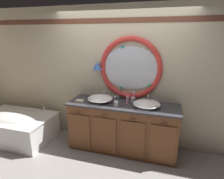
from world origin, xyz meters
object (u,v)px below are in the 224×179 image
object	(u,v)px
sink_basin_right	(147,104)
soap_dispenser	(128,100)
toothbrush_holder_left	(116,103)
folded_hand_towel	(79,101)
sink_basin_left	(100,98)
bathtub	(16,125)
toothbrush_holder_right	(133,99)

from	to	relation	value
sink_basin_right	soap_dispenser	xyz separation A→B (m)	(-0.34, 0.06, 0.01)
soap_dispenser	toothbrush_holder_left	bearing A→B (deg)	-131.28
sink_basin_right	folded_hand_towel	xyz separation A→B (m)	(-1.20, -0.10, -0.04)
sink_basin_right	folded_hand_towel	distance (m)	1.20
sink_basin_left	soap_dispenser	world-z (taller)	soap_dispenser
sink_basin_left	folded_hand_towel	world-z (taller)	sink_basin_left
folded_hand_towel	sink_basin_left	bearing A→B (deg)	15.30
sink_basin_right	soap_dispenser	distance (m)	0.35
sink_basin_left	sink_basin_right	world-z (taller)	sink_basin_left
bathtub	soap_dispenser	world-z (taller)	soap_dispenser
toothbrush_holder_right	soap_dispenser	xyz separation A→B (m)	(-0.08, -0.11, 0.01)
toothbrush_holder_left	soap_dispenser	distance (m)	0.24
sink_basin_right	folded_hand_towel	world-z (taller)	sink_basin_right
sink_basin_left	sink_basin_right	size ratio (longest dim) A/B	0.99
sink_basin_left	toothbrush_holder_right	world-z (taller)	toothbrush_holder_right
sink_basin_right	toothbrush_holder_right	bearing A→B (deg)	146.84
toothbrush_holder_left	toothbrush_holder_right	bearing A→B (deg)	50.91
sink_basin_right	sink_basin_left	bearing A→B (deg)	180.00
bathtub	sink_basin_right	size ratio (longest dim) A/B	3.27
sink_basin_left	folded_hand_towel	xyz separation A→B (m)	(-0.37, -0.10, -0.05)
sink_basin_left	soap_dispenser	bearing A→B (deg)	7.12
sink_basin_right	toothbrush_holder_left	xyz separation A→B (m)	(-0.50, -0.12, -0.00)
folded_hand_towel	soap_dispenser	bearing A→B (deg)	10.67
sink_basin_left	toothbrush_holder_left	size ratio (longest dim) A/B	2.17
soap_dispenser	folded_hand_towel	xyz separation A→B (m)	(-0.86, -0.16, -0.05)
sink_basin_left	sink_basin_right	distance (m)	0.83
toothbrush_holder_left	toothbrush_holder_right	xyz separation A→B (m)	(0.24, 0.29, 0.00)
sink_basin_right	folded_hand_towel	size ratio (longest dim) A/B	3.13
sink_basin_right	folded_hand_towel	bearing A→B (deg)	-175.22
toothbrush_holder_right	soap_dispenser	world-z (taller)	toothbrush_holder_right
sink_basin_right	soap_dispenser	bearing A→B (deg)	169.78
sink_basin_left	soap_dispenser	size ratio (longest dim) A/B	2.94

